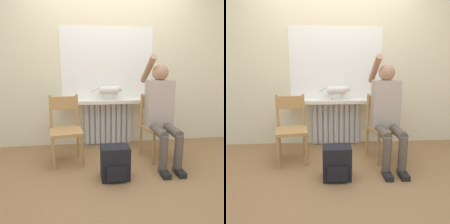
% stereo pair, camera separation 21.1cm
% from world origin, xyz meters
% --- Properties ---
extents(ground_plane, '(12.00, 12.00, 0.00)m').
position_xyz_m(ground_plane, '(0.00, 0.00, 0.00)').
color(ground_plane, olive).
extents(wall_with_window, '(7.00, 0.06, 2.70)m').
position_xyz_m(wall_with_window, '(0.00, 1.23, 1.35)').
color(wall_with_window, beige).
rests_on(wall_with_window, ground_plane).
extents(radiator, '(0.75, 0.08, 0.68)m').
position_xyz_m(radiator, '(0.00, 1.15, 0.34)').
color(radiator, silver).
rests_on(radiator, ground_plane).
extents(windowsill, '(1.45, 0.27, 0.05)m').
position_xyz_m(windowsill, '(0.00, 1.06, 0.70)').
color(windowsill, white).
rests_on(windowsill, radiator).
extents(window_glass, '(1.39, 0.01, 1.05)m').
position_xyz_m(window_glass, '(0.00, 1.20, 1.25)').
color(window_glass, white).
rests_on(window_glass, windowsill).
extents(chair_left, '(0.44, 0.44, 0.86)m').
position_xyz_m(chair_left, '(-0.61, 0.56, 0.44)').
color(chair_left, '#B2844C').
rests_on(chair_left, ground_plane).
extents(chair_right, '(0.47, 0.47, 0.86)m').
position_xyz_m(chair_right, '(0.59, 0.56, 0.44)').
color(chair_right, '#B2844C').
rests_on(chair_right, ground_plane).
extents(person, '(0.36, 1.01, 1.37)m').
position_xyz_m(person, '(0.60, 0.44, 0.68)').
color(person, brown).
rests_on(person, ground_plane).
extents(cat, '(0.47, 0.12, 0.23)m').
position_xyz_m(cat, '(0.02, 1.04, 0.87)').
color(cat, silver).
rests_on(cat, windowsill).
extents(backpack, '(0.31, 0.25, 0.37)m').
position_xyz_m(backpack, '(-0.05, 0.04, 0.18)').
color(backpack, black).
rests_on(backpack, ground_plane).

